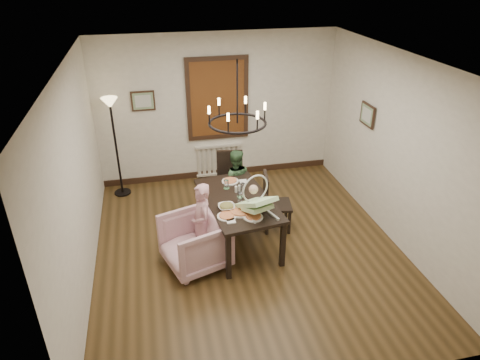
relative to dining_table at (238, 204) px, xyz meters
name	(u,v)px	position (x,y,z in m)	size (l,w,h in m)	color
room_shell	(243,154)	(0.12, 0.18, 0.72)	(4.51, 5.00, 2.81)	#4E371B
dining_table	(238,204)	(0.00, 0.00, 0.00)	(1.12, 1.74, 0.77)	black
chair_far	(230,182)	(0.10, 1.04, -0.18)	(0.45, 0.45, 1.01)	black
chair_right	(278,202)	(0.70, 0.23, -0.19)	(0.43, 0.43, 0.98)	black
armchair	(195,242)	(-0.71, -0.41, -0.30)	(0.82, 0.84, 0.76)	beige
elderly_woman	(202,229)	(-0.58, -0.28, -0.18)	(0.37, 0.24, 1.00)	#CA8E98
seated_man	(235,186)	(0.15, 0.91, -0.21)	(0.46, 0.36, 0.95)	#3A5F38
baby_bouncer	(256,201)	(0.16, -0.44, 0.28)	(0.43, 0.60, 0.39)	#BFE8A0
salad_bowl	(227,207)	(-0.21, -0.24, 0.12)	(0.29, 0.29, 0.07)	white
pizza_platter	(241,211)	(-0.04, -0.37, 0.11)	(0.34, 0.34, 0.04)	tan
drinking_glass	(240,197)	(0.02, -0.07, 0.15)	(0.07, 0.07, 0.14)	silver
window_blinds	(218,99)	(0.12, 2.27, 0.92)	(1.00, 0.03, 1.40)	brown
radiator	(219,160)	(0.12, 2.29, -0.33)	(0.92, 0.12, 0.62)	silver
picture_back	(143,101)	(-1.23, 2.28, 0.97)	(0.42, 0.03, 0.36)	black
picture_right	(367,115)	(2.33, 0.71, 0.97)	(0.42, 0.03, 0.36)	black
floor_lamp	(116,149)	(-1.78, 1.96, 0.22)	(0.30, 0.30, 1.80)	black
chandelier	(237,123)	(0.00, 0.00, 1.27)	(0.80, 0.80, 0.04)	black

